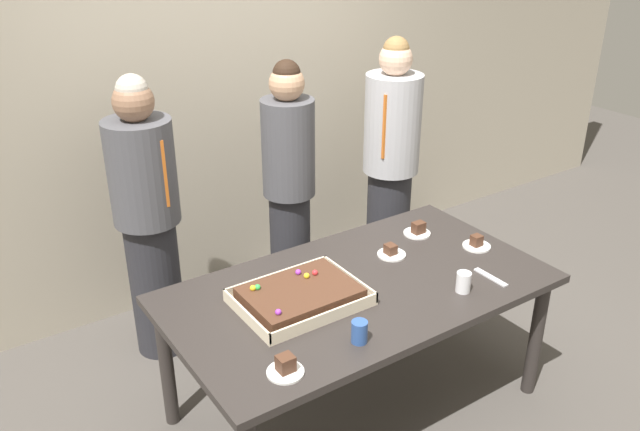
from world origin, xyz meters
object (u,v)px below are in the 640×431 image
object	(u,v)px
drink_cup_nearest	(359,332)
cake_server_utensil	(491,277)
plated_slice_near_left	(286,367)
plated_slice_far_right	(418,230)
party_table	(359,299)
sheet_cake	(300,296)
plated_slice_near_right	(477,244)
drink_cup_middle	(463,282)
person_serving_front	(391,161)
person_green_shirt_behind	(289,193)
plated_slice_far_left	(391,252)
person_striped_tie_right	(148,218)

from	to	relation	value
drink_cup_nearest	cake_server_utensil	size ratio (longest dim) A/B	0.50
plated_slice_near_left	plated_slice_far_right	distance (m)	1.38
party_table	plated_slice_near_left	world-z (taller)	plated_slice_near_left
sheet_cake	plated_slice_near_right	bearing A→B (deg)	-3.71
sheet_cake	drink_cup_middle	world-z (taller)	same
person_serving_front	drink_cup_middle	bearing A→B (deg)	28.85
drink_cup_nearest	cake_server_utensil	xyz separation A→B (m)	(0.85, 0.05, -0.05)
plated_slice_far_right	drink_cup_middle	size ratio (longest dim) A/B	1.50
plated_slice_near_left	person_green_shirt_behind	size ratio (longest dim) A/B	0.09
cake_server_utensil	person_serving_front	size ratio (longest dim) A/B	0.12
plated_slice_far_left	cake_server_utensil	size ratio (longest dim) A/B	0.75
plated_slice_near_right	drink_cup_middle	bearing A→B (deg)	-143.88
party_table	plated_slice_far_left	distance (m)	0.37
plated_slice_near_right	party_table	bearing A→B (deg)	177.22
plated_slice_near_right	person_green_shirt_behind	distance (m)	1.12
plated_slice_near_left	drink_cup_middle	bearing A→B (deg)	2.47
plated_slice_near_left	drink_cup_nearest	distance (m)	0.36
drink_cup_nearest	person_striped_tie_right	size ratio (longest dim) A/B	0.06
plated_slice_near_left	plated_slice_near_right	xyz separation A→B (m)	(1.40, 0.32, -0.01)
plated_slice_far_left	person_striped_tie_right	xyz separation A→B (m)	(-0.97, 0.92, 0.09)
party_table	person_green_shirt_behind	xyz separation A→B (m)	(0.16, 0.90, 0.20)
plated_slice_far_left	plated_slice_far_right	xyz separation A→B (m)	(0.28, 0.11, 0.01)
party_table	plated_slice_near_left	size ratio (longest dim) A/B	12.40
party_table	drink_cup_middle	world-z (taller)	drink_cup_middle
plated_slice_far_right	cake_server_utensil	world-z (taller)	plated_slice_far_right
person_green_shirt_behind	party_table	bearing A→B (deg)	18.68
party_table	plated_slice_far_left	world-z (taller)	plated_slice_far_left
party_table	drink_cup_nearest	world-z (taller)	drink_cup_nearest
plated_slice_far_right	drink_cup_middle	world-z (taller)	drink_cup_middle
plated_slice_far_left	person_serving_front	world-z (taller)	person_serving_front
drink_cup_nearest	plated_slice_far_right	bearing A→B (deg)	35.12
plated_slice_near_left	person_green_shirt_behind	bearing A→B (deg)	57.78
plated_slice_near_right	drink_cup_nearest	bearing A→B (deg)	-162.66
plated_slice_near_left	person_serving_front	distance (m)	2.10
plated_slice_near_left	person_serving_front	xyz separation A→B (m)	(1.63, 1.33, 0.10)
cake_server_utensil	plated_slice_near_left	bearing A→B (deg)	-177.49
plated_slice_near_left	person_striped_tie_right	size ratio (longest dim) A/B	0.09
drink_cup_nearest	person_green_shirt_behind	world-z (taller)	person_green_shirt_behind
person_serving_front	person_striped_tie_right	distance (m)	1.64
sheet_cake	person_green_shirt_behind	bearing A→B (deg)	61.19
plated_slice_far_right	person_green_shirt_behind	bearing A→B (deg)	124.24
plated_slice_far_left	sheet_cake	bearing A→B (deg)	-169.76
sheet_cake	plated_slice_far_left	world-z (taller)	sheet_cake
plated_slice_far_right	person_striped_tie_right	distance (m)	1.49
party_table	person_serving_front	distance (m)	1.40
plated_slice_far_left	plated_slice_near_left	bearing A→B (deg)	-152.01
sheet_cake	drink_cup_middle	bearing A→B (deg)	-26.63
cake_server_utensil	person_serving_front	bearing A→B (deg)	72.15
person_serving_front	plated_slice_near_left	bearing A→B (deg)	3.65
sheet_cake	plated_slice_near_right	xyz separation A→B (m)	(1.08, -0.07, -0.02)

